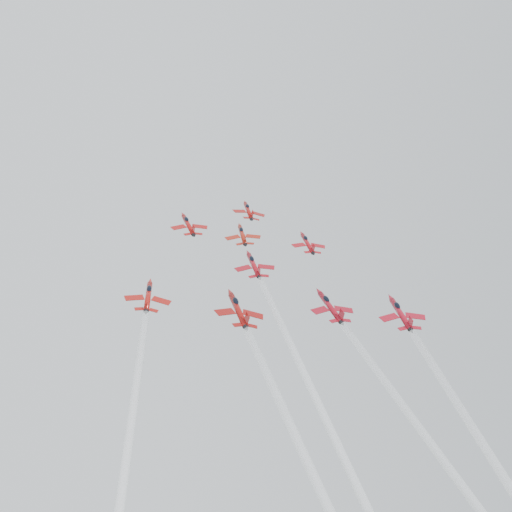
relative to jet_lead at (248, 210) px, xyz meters
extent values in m
cylinder|color=#A1120F|center=(0.00, -0.26, -0.30)|extent=(1.05, 8.07, 6.78)
cone|color=#A1120F|center=(0.00, 4.26, 3.34)|extent=(1.05, 2.29, 2.13)
cone|color=black|center=(0.00, -4.41, -3.64)|extent=(1.05, 1.55, 1.53)
ellipsoid|color=black|center=(0.00, 1.14, 1.44)|extent=(0.95, 2.17, 1.98)
cube|color=#A1120F|center=(-2.57, -0.83, -0.81)|extent=(3.87, 2.44, 1.15)
cube|color=#A1120F|center=(2.57, -0.83, -0.81)|extent=(3.87, 2.44, 1.15)
cube|color=#A1120F|center=(0.00, -4.24, -2.03)|extent=(0.11, 2.53, 2.56)
cube|color=#A1120F|center=(-1.33, -3.67, -3.04)|extent=(1.86, 1.21, 0.66)
cube|color=#A1120F|center=(1.33, -3.67, -3.04)|extent=(1.86, 1.21, 0.66)
cylinder|color=#AB1110|center=(-17.52, -8.39, -6.83)|extent=(1.09, 8.41, 7.07)
cone|color=#AB1110|center=(-17.52, -3.67, -3.04)|extent=(1.09, 2.38, 2.22)
cone|color=black|center=(-17.52, -12.71, -10.32)|extent=(1.09, 1.61, 1.60)
ellipsoid|color=black|center=(-17.52, -6.92, -5.02)|extent=(0.99, 2.26, 2.06)
cube|color=#AB1110|center=(-20.20, -8.97, -7.37)|extent=(4.03, 2.55, 1.20)
cube|color=#AB1110|center=(-14.84, -8.97, -7.37)|extent=(4.03, 2.55, 1.20)
cube|color=#AB1110|center=(-17.52, -12.53, -8.64)|extent=(0.12, 2.63, 2.66)
cube|color=#AB1110|center=(-18.91, -11.94, -9.69)|extent=(1.94, 1.26, 0.68)
cube|color=#AB1110|center=(-16.13, -11.94, -9.69)|extent=(1.94, 1.26, 0.68)
cylinder|color=#AA1E10|center=(-4.52, -11.38, -9.24)|extent=(1.04, 8.04, 6.76)
cone|color=#AA1E10|center=(-4.52, -6.87, -5.62)|extent=(1.04, 2.28, 2.12)
cone|color=black|center=(-4.52, -15.52, -12.57)|extent=(1.04, 1.54, 1.53)
ellipsoid|color=black|center=(-4.52, -9.98, -7.51)|extent=(0.95, 2.16, 1.97)
cube|color=#AA1E10|center=(-7.08, -11.94, -9.75)|extent=(3.86, 2.43, 1.14)
cube|color=#AA1E10|center=(-1.96, -11.94, -9.75)|extent=(3.86, 2.43, 1.14)
cube|color=#AA1E10|center=(-4.52, -15.34, -10.97)|extent=(0.11, 2.52, 2.55)
cube|color=#AA1E10|center=(-5.85, -14.78, -11.98)|extent=(1.85, 1.20, 0.65)
cube|color=#AA1E10|center=(-3.19, -14.78, -11.98)|extent=(1.85, 1.20, 0.65)
cylinder|color=#AB1018|center=(11.81, -13.46, -10.91)|extent=(1.03, 7.95, 6.68)
cone|color=#AB1018|center=(11.81, -9.00, -7.33)|extent=(1.03, 2.25, 2.10)
cone|color=black|center=(11.81, -17.55, -14.20)|extent=(1.03, 1.52, 1.51)
ellipsoid|color=black|center=(11.81, -12.07, -9.20)|extent=(0.94, 2.14, 1.95)
cube|color=#AB1018|center=(9.28, -14.01, -11.42)|extent=(3.81, 2.41, 1.13)
cube|color=#AB1018|center=(14.34, -14.01, -11.42)|extent=(3.81, 2.41, 1.13)
cube|color=#AB1018|center=(11.81, -17.37, -12.62)|extent=(0.11, 2.49, 2.52)
cube|color=#AB1018|center=(10.50, -16.82, -13.62)|extent=(1.83, 1.19, 0.65)
cube|color=#AB1018|center=(13.12, -16.82, -13.62)|extent=(1.83, 1.19, 0.65)
cylinder|color=#A50F1A|center=(-4.80, -22.84, -18.46)|extent=(1.10, 8.45, 7.10)
cone|color=#A50F1A|center=(-4.80, -18.10, -14.65)|extent=(1.10, 2.40, 2.23)
cone|color=black|center=(-4.80, -27.19, -21.96)|extent=(1.10, 1.62, 1.60)
ellipsoid|color=black|center=(-4.80, -21.37, -16.64)|extent=(1.00, 2.27, 2.07)
cube|color=#A50F1A|center=(-7.49, -23.43, -19.00)|extent=(4.05, 2.56, 1.20)
cube|color=#A50F1A|center=(-2.11, -23.43, -19.00)|extent=(4.05, 2.56, 1.20)
cube|color=#A50F1A|center=(-4.80, -27.01, -20.28)|extent=(0.12, 2.65, 2.68)
cube|color=#A50F1A|center=(-6.20, -26.41, -21.34)|extent=(1.95, 1.26, 0.69)
cube|color=#A50F1A|center=(-3.41, -26.41, -21.34)|extent=(1.95, 1.26, 0.69)
cylinder|color=white|center=(-4.80, -62.45, -50.34)|extent=(1.40, 70.78, 57.33)
cylinder|color=#AE1610|center=(-29.71, -33.86, -27.33)|extent=(1.08, 8.35, 7.02)
cone|color=#AE1610|center=(-29.71, -29.18, -23.56)|extent=(1.08, 2.37, 2.20)
cone|color=black|center=(-29.71, -38.15, -30.78)|extent=(1.08, 1.60, 1.58)
ellipsoid|color=black|center=(-29.71, -32.40, -25.52)|extent=(0.98, 2.24, 2.05)
cube|color=#AE1610|center=(-32.37, -34.44, -27.86)|extent=(4.00, 2.53, 1.19)
cube|color=#AE1610|center=(-27.05, -34.44, -27.86)|extent=(4.00, 2.53, 1.19)
cube|color=#AE1610|center=(-29.71, -37.97, -29.12)|extent=(0.12, 2.62, 2.65)
cube|color=#AE1610|center=(-31.09, -37.38, -30.17)|extent=(1.92, 1.25, 0.68)
cube|color=#AE1610|center=(-28.33, -37.38, -30.17)|extent=(1.92, 1.25, 0.68)
cylinder|color=white|center=(-29.71, -72.98, -58.81)|extent=(1.38, 69.91, 56.63)
cylinder|color=maroon|center=(-12.05, -37.04, -29.89)|extent=(1.23, 9.47, 7.95)
cone|color=maroon|center=(-12.05, -31.73, -25.62)|extent=(1.23, 2.68, 2.50)
cone|color=black|center=(-12.05, -41.91, -33.81)|extent=(1.23, 1.81, 1.80)
ellipsoid|color=black|center=(-12.05, -35.39, -27.84)|extent=(1.12, 2.54, 2.32)
cube|color=maroon|center=(-15.07, -37.70, -30.49)|extent=(4.54, 2.87, 1.35)
cube|color=maroon|center=(-9.04, -37.70, -30.49)|extent=(4.54, 2.87, 1.35)
cube|color=maroon|center=(-12.05, -41.70, -31.92)|extent=(0.13, 2.96, 3.00)
cube|color=maroon|center=(-13.62, -41.04, -33.11)|extent=(2.18, 1.41, 0.77)
cube|color=maroon|center=(-10.49, -41.04, -33.11)|extent=(2.18, 1.41, 0.77)
cylinder|color=#A20F1E|center=(8.48, -35.55, -28.69)|extent=(1.15, 8.88, 7.46)
cone|color=#A20F1E|center=(8.48, -30.58, -24.69)|extent=(1.15, 2.52, 2.34)
cone|color=black|center=(8.48, -40.12, -32.37)|extent=(1.15, 1.70, 1.68)
ellipsoid|color=black|center=(8.48, -34.01, -26.78)|extent=(1.05, 2.39, 2.18)
cube|color=#A20F1E|center=(5.65, -36.17, -29.26)|extent=(4.26, 2.69, 1.26)
cube|color=#A20F1E|center=(11.31, -36.17, -29.26)|extent=(4.26, 2.69, 1.26)
cube|color=#A20F1E|center=(8.48, -39.93, -30.60)|extent=(0.13, 2.78, 2.81)
cube|color=#A20F1E|center=(7.02, -39.31, -31.71)|extent=(2.05, 1.33, 0.72)
cube|color=#A20F1E|center=(9.95, -39.31, -31.71)|extent=(2.05, 1.33, 0.72)
cylinder|color=#AD1021|center=(24.17, -37.12, -29.95)|extent=(1.21, 9.34, 7.85)
cone|color=#AD1021|center=(24.17, -31.89, -25.74)|extent=(1.21, 2.65, 2.46)
cone|color=black|center=(24.17, -41.92, -33.82)|extent=(1.21, 1.79, 1.77)
ellipsoid|color=black|center=(24.17, -35.49, -27.94)|extent=(1.10, 2.51, 2.29)
cube|color=#AD1021|center=(21.19, -37.77, -30.55)|extent=(4.48, 2.83, 1.33)
cube|color=#AD1021|center=(27.14, -37.77, -30.55)|extent=(4.48, 2.83, 1.33)
cube|color=#AD1021|center=(24.17, -41.72, -31.96)|extent=(0.13, 2.92, 2.96)
cube|color=#AD1021|center=(22.63, -41.07, -33.13)|extent=(2.15, 1.39, 0.76)
cube|color=#AD1021|center=(25.71, -41.07, -33.13)|extent=(2.15, 1.39, 0.76)
camera|label=1|loc=(-43.71, -161.69, -39.97)|focal=45.00mm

